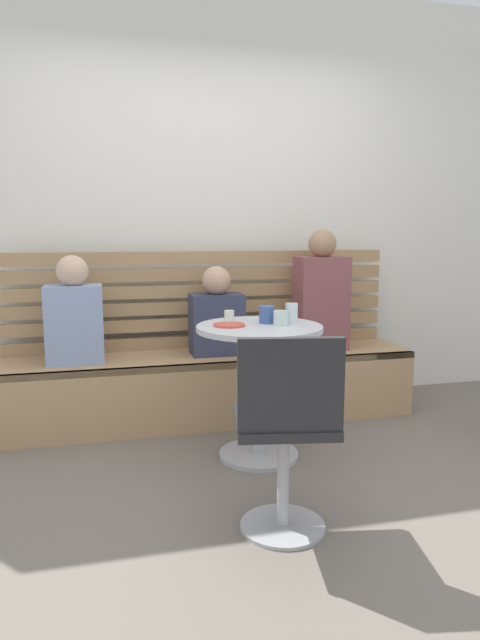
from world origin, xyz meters
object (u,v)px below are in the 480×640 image
Objects in this scene: plate_small at (229,325)px; cup_water_clear at (291,313)px; person_child_left at (217,316)px; booth_bench at (210,387)px; cup_mug_blue at (267,315)px; cup_espresso_small at (229,315)px; cup_glass_short at (281,318)px; person_adult at (321,296)px; cafe_table at (259,366)px; white_chair at (286,428)px; person_child_middle at (74,316)px.

cup_water_clear is at bearing 2.01° from plate_small.
person_child_left reaches higher than plate_small.
cup_mug_blue is (0.20, -0.62, 0.57)m from booth_bench.
cup_espresso_small reaches higher than booth_bench.
cup_espresso_small is (-0.23, 0.25, -0.01)m from cup_glass_short.
person_adult is at bearing -1.45° from person_child_left.
cup_mug_blue reaches higher than booth_bench.
cafe_table is 9.25× the size of cup_glass_short.
plate_small is at bearing 92.73° from white_chair.
booth_bench is 15.88× the size of plate_small.
person_child_middle is 1.33m from cup_water_clear.
cup_glass_short reaches higher than plate_small.
white_chair reaches higher than booth_bench.
person_child_left is 6.08× the size of cup_mug_blue.
cup_water_clear is at bearing 9.11° from cafe_table.
person_adult is at bearing 47.06° from cup_mug_blue.
white_chair reaches higher than cup_mug_blue.
cafe_table is 4.35× the size of plate_small.
person_adult reaches higher than cup_glass_short.
cup_mug_blue is 0.24m from cup_espresso_small.
person_adult is (0.77, -0.00, 0.59)m from booth_bench.
cup_water_clear is 0.36m from cup_espresso_small.
person_child_middle is at bearing 141.83° from plate_small.
white_chair is 1.71m from person_adult.
white_chair is 1.73m from person_child_middle.
white_chair is 1.29× the size of person_child_middle.
white_chair is 0.88m from cup_glass_short.
cafe_table is 0.82m from white_chair.
person_child_middle is at bearing -178.74° from booth_bench.
person_child_left reaches higher than cup_mug_blue.
cup_espresso_small is at bearing -86.54° from booth_bench.
white_chair is at bearing -116.84° from person_adult.
cup_espresso_small reaches higher than cafe_table.
cup_water_clear reaches higher than booth_bench.
person_child_left is (0.03, 1.51, 0.23)m from white_chair.
cafe_table is 0.72m from person_child_left.
cup_mug_blue reaches higher than plate_small.
booth_bench is 0.71m from cup_espresso_small.
white_chair is 5.00× the size of plate_small.
cup_mug_blue is at bearing -71.86° from booth_bench.
white_chair is (0.02, -1.49, 0.24)m from booth_bench.
person_child_middle is 1.04m from plate_small.
cup_water_clear is at bearing -67.07° from person_child_left.
plate_small is at bearing 173.55° from cafe_table.
cup_espresso_small is at bearing 148.28° from cup_water_clear.
white_chair is at bearing -90.41° from cup_espresso_small.
cafe_table is 1.28× the size of person_child_left.
booth_bench is at bearing 179.81° from person_adult.
white_chair reaches higher than cup_glass_short.
cafe_table is 1.20m from person_child_middle.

